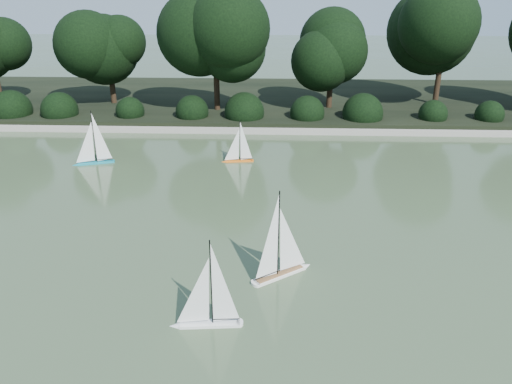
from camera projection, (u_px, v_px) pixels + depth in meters
ground at (332, 298)px, 7.75m from camera, size 80.00×80.00×0.00m
pond_coping at (304, 131)px, 15.99m from camera, size 40.00×0.35×0.18m
far_bank at (299, 101)px, 19.64m from camera, size 40.00×8.00×0.30m
tree_line at (339, 40)px, 17.18m from camera, size 26.31×3.93×4.39m
shrub_hedge at (303, 113)px, 16.67m from camera, size 29.10×1.10×1.10m
sailboat_white_a at (204, 312)px, 7.04m from camera, size 1.07×0.26×1.45m
sailboat_white_b at (284, 261)px, 8.27m from camera, size 1.07×0.84×1.66m
sailboat_orange at (236, 155)px, 13.47m from camera, size 0.90×0.25×1.22m
sailboat_teal at (91, 155)px, 13.30m from camera, size 1.10×0.50×1.52m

